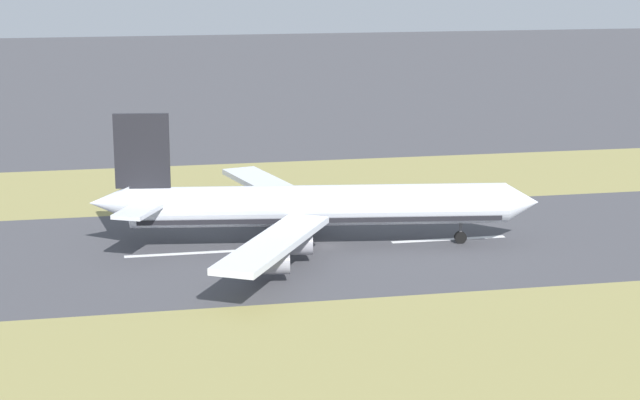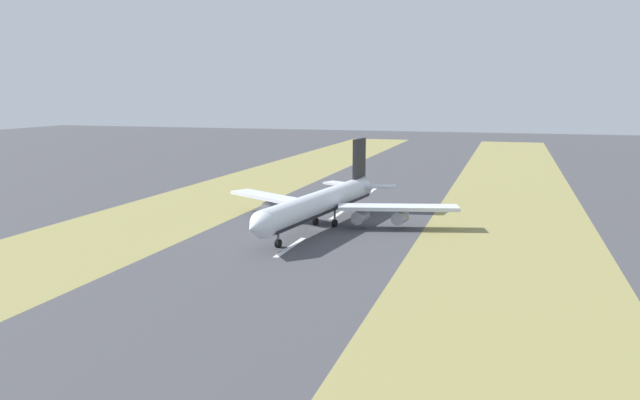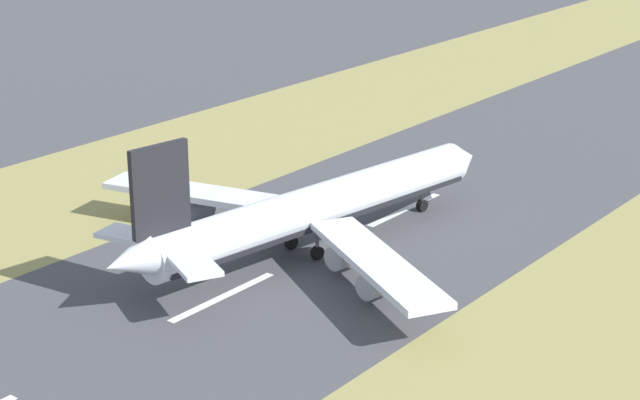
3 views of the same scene
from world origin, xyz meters
TOP-DOWN VIEW (x-y plane):
  - ground_plane at (0.00, 0.00)m, footprint 800.00×800.00m
  - grass_median_west at (-45.00, 0.00)m, footprint 40.00×600.00m
  - grass_median_east at (45.00, 0.00)m, footprint 40.00×600.00m
  - centreline_dash_mid at (0.00, -20.88)m, footprint 1.20×18.00m
  - centreline_dash_far at (0.00, 19.12)m, footprint 1.20×18.00m
  - airplane_main_jet at (-0.79, -2.76)m, footprint 63.54×67.12m

SIDE VIEW (x-z plane):
  - ground_plane at x=0.00m, z-range 0.00..0.00m
  - grass_median_west at x=-45.00m, z-range 0.00..0.01m
  - grass_median_east at x=45.00m, z-range 0.00..0.01m
  - centreline_dash_mid at x=0.00m, z-range 0.00..0.01m
  - centreline_dash_far at x=0.00m, z-range 0.00..0.01m
  - airplane_main_jet at x=-0.79m, z-range -4.08..16.12m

